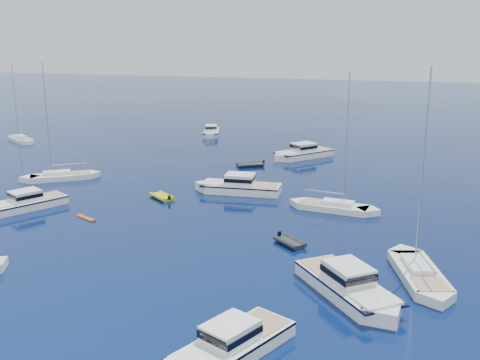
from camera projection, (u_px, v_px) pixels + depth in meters
name	position (u px, v px, depth m)	size (l,w,h in m)	color
ground	(163.00, 291.00, 38.78)	(400.00, 400.00, 0.00)	navy
motor_cruiser_near	(228.00, 357.00, 30.81)	(2.93, 9.59, 2.52)	white
motor_cruiser_right	(349.00, 296.00, 38.03)	(3.26, 10.66, 2.80)	silver
motor_cruiser_left	(25.00, 209.00, 57.22)	(2.87, 9.37, 2.46)	white
motor_cruiser_centre	(238.00, 192.00, 63.31)	(3.23, 10.55, 2.77)	white
motor_cruiser_distant	(302.00, 158.00, 81.42)	(3.22, 10.53, 2.76)	white
motor_cruiser_horizon	(211.00, 135.00, 100.24)	(2.64, 8.61, 2.26)	silver
sailboat_mid_r	(418.00, 278.00, 40.83)	(2.79, 10.71, 15.75)	silver
sailboat_mid_l	(61.00, 179.00, 69.07)	(2.62, 10.07, 14.81)	silver
sailboat_centre	(334.00, 210.00, 56.79)	(2.55, 9.81, 14.42)	silver
sailboat_far_l	(21.00, 141.00, 94.21)	(2.33, 8.95, 13.16)	silver
tender_yellow	(162.00, 199.00, 60.91)	(1.84, 3.28, 0.95)	#BDC10B
tender_grey_near	(290.00, 245.00, 47.40)	(1.71, 3.01, 0.95)	black
tender_grey_far	(250.00, 166.00, 76.07)	(2.09, 3.84, 0.95)	black
kayak_orange	(86.00, 219.00, 54.20)	(0.56, 2.66, 0.30)	#D44A0A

